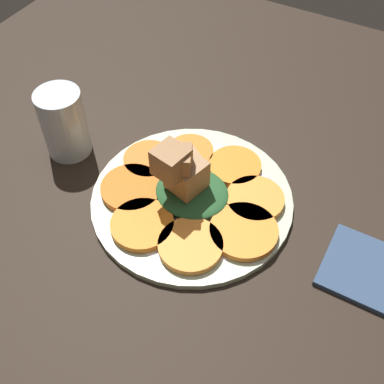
# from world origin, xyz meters

# --- Properties ---
(table_slab) EXTENTS (1.20, 1.20, 0.02)m
(table_slab) POSITION_xyz_m (0.00, 0.00, 0.01)
(table_slab) COLOR black
(table_slab) RESTS_ON ground
(plate) EXTENTS (0.30, 0.30, 0.01)m
(plate) POSITION_xyz_m (0.00, 0.00, 0.03)
(plate) COLOR beige
(plate) RESTS_ON table_slab
(carrot_slice_0) EXTENTS (0.09, 0.09, 0.01)m
(carrot_slice_0) POSITION_xyz_m (-0.09, 0.02, 0.04)
(carrot_slice_0) COLOR orange
(carrot_slice_0) RESTS_ON plate
(carrot_slice_1) EXTENTS (0.08, 0.08, 0.01)m
(carrot_slice_1) POSITION_xyz_m (-0.08, -0.04, 0.04)
(carrot_slice_1) COLOR orange
(carrot_slice_1) RESTS_ON plate
(carrot_slice_2) EXTENTS (0.08, 0.08, 0.01)m
(carrot_slice_2) POSITION_xyz_m (-0.03, -0.08, 0.04)
(carrot_slice_2) COLOR orange
(carrot_slice_2) RESTS_ON plate
(carrot_slice_3) EXTENTS (0.07, 0.07, 0.01)m
(carrot_slice_3) POSITION_xyz_m (0.04, -0.07, 0.04)
(carrot_slice_3) COLOR orange
(carrot_slice_3) RESTS_ON plate
(carrot_slice_4) EXTENTS (0.08, 0.08, 0.01)m
(carrot_slice_4) POSITION_xyz_m (0.09, -0.03, 0.04)
(carrot_slice_4) COLOR orange
(carrot_slice_4) RESTS_ON plate
(carrot_slice_5) EXTENTS (0.09, 0.09, 0.01)m
(carrot_slice_5) POSITION_xyz_m (0.08, 0.03, 0.04)
(carrot_slice_5) COLOR #D55F13
(carrot_slice_5) RESTS_ON plate
(carrot_slice_6) EXTENTS (0.09, 0.09, 0.01)m
(carrot_slice_6) POSITION_xyz_m (0.03, 0.08, 0.04)
(carrot_slice_6) COLOR orange
(carrot_slice_6) RESTS_ON plate
(carrot_slice_7) EXTENTS (0.09, 0.09, 0.01)m
(carrot_slice_7) POSITION_xyz_m (-0.04, 0.08, 0.04)
(carrot_slice_7) COLOR orange
(carrot_slice_7) RESTS_ON plate
(center_pile) EXTENTS (0.11, 0.10, 0.10)m
(center_pile) POSITION_xyz_m (0.01, 0.00, 0.07)
(center_pile) COLOR #235128
(center_pile) RESTS_ON plate
(fork) EXTENTS (0.17, 0.06, 0.00)m
(fork) POSITION_xyz_m (-0.01, -0.05, 0.03)
(fork) COLOR #B2B2B7
(fork) RESTS_ON plate
(water_glass) EXTENTS (0.07, 0.07, 0.11)m
(water_glass) POSITION_xyz_m (0.23, -0.00, 0.08)
(water_glass) COLOR silver
(water_glass) RESTS_ON table_slab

